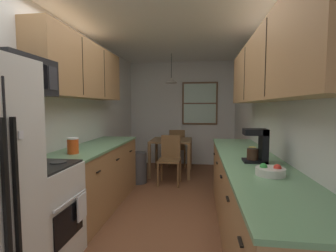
{
  "coord_description": "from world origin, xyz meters",
  "views": [
    {
      "loc": [
        0.46,
        -2.48,
        1.44
      ],
      "look_at": [
        -0.06,
        1.43,
        1.13
      ],
      "focal_mm": 26.01,
      "sensor_mm": 36.0,
      "label": 1
    }
  ],
  "objects_px": {
    "dining_chair_far": "(177,146)",
    "trash_bin": "(138,168)",
    "coffee_maker": "(258,145)",
    "microwave_over_range": "(18,76)",
    "dining_chair_near": "(170,157)",
    "dining_table": "(171,145)",
    "fruit_bowl": "(270,171)",
    "storage_canister": "(73,146)",
    "stove_range": "(36,215)",
    "mug_by_coffeemaker": "(253,151)"
  },
  "relations": [
    {
      "from": "stove_range",
      "to": "dining_chair_near",
      "type": "distance_m",
      "value": 2.69
    },
    {
      "from": "trash_bin",
      "to": "microwave_over_range",
      "type": "bearing_deg",
      "value": -99.29
    },
    {
      "from": "stove_range",
      "to": "coffee_maker",
      "type": "height_order",
      "value": "coffee_maker"
    },
    {
      "from": "dining_chair_far",
      "to": "mug_by_coffeemaker",
      "type": "distance_m",
      "value": 3.16
    },
    {
      "from": "fruit_bowl",
      "to": "dining_chair_near",
      "type": "bearing_deg",
      "value": 114.02
    },
    {
      "from": "stove_range",
      "to": "coffee_maker",
      "type": "relative_size",
      "value": 3.35
    },
    {
      "from": "dining_table",
      "to": "stove_range",
      "type": "bearing_deg",
      "value": -104.93
    },
    {
      "from": "storage_canister",
      "to": "stove_range",
      "type": "bearing_deg",
      "value": -89.53
    },
    {
      "from": "microwave_over_range",
      "to": "fruit_bowl",
      "type": "relative_size",
      "value": 2.76
    },
    {
      "from": "dining_chair_near",
      "to": "dining_table",
      "type": "bearing_deg",
      "value": 94.58
    },
    {
      "from": "mug_by_coffeemaker",
      "to": "fruit_bowl",
      "type": "height_order",
      "value": "fruit_bowl"
    },
    {
      "from": "storage_canister",
      "to": "fruit_bowl",
      "type": "xyz_separation_m",
      "value": [
        2.02,
        -0.64,
        -0.06
      ]
    },
    {
      "from": "stove_range",
      "to": "coffee_maker",
      "type": "bearing_deg",
      "value": 14.12
    },
    {
      "from": "dining_chair_near",
      "to": "coffee_maker",
      "type": "xyz_separation_m",
      "value": [
        1.12,
        -2.03,
        0.57
      ]
    },
    {
      "from": "mug_by_coffeemaker",
      "to": "fruit_bowl",
      "type": "distance_m",
      "value": 0.86
    },
    {
      "from": "dining_chair_near",
      "to": "coffee_maker",
      "type": "height_order",
      "value": "coffee_maker"
    },
    {
      "from": "trash_bin",
      "to": "mug_by_coffeemaker",
      "type": "distance_m",
      "value": 2.46
    },
    {
      "from": "dining_chair_near",
      "to": "dining_chair_far",
      "type": "relative_size",
      "value": 1.0
    },
    {
      "from": "dining_chair_near",
      "to": "trash_bin",
      "type": "bearing_deg",
      "value": -175.67
    },
    {
      "from": "dining_chair_far",
      "to": "trash_bin",
      "type": "distance_m",
      "value": 1.48
    },
    {
      "from": "stove_range",
      "to": "mug_by_coffeemaker",
      "type": "bearing_deg",
      "value": 23.77
    },
    {
      "from": "dining_chair_far",
      "to": "microwave_over_range",
      "type": "bearing_deg",
      "value": -105.06
    },
    {
      "from": "fruit_bowl",
      "to": "dining_chair_far",
      "type": "bearing_deg",
      "value": 106.18
    },
    {
      "from": "microwave_over_range",
      "to": "mug_by_coffeemaker",
      "type": "height_order",
      "value": "microwave_over_range"
    },
    {
      "from": "dining_table",
      "to": "trash_bin",
      "type": "xyz_separation_m",
      "value": [
        -0.55,
        -0.69,
        -0.34
      ]
    },
    {
      "from": "dining_chair_far",
      "to": "trash_bin",
      "type": "height_order",
      "value": "dining_chair_far"
    },
    {
      "from": "dining_chair_near",
      "to": "storage_canister",
      "type": "height_order",
      "value": "storage_canister"
    },
    {
      "from": "dining_chair_far",
      "to": "coffee_maker",
      "type": "height_order",
      "value": "coffee_maker"
    },
    {
      "from": "stove_range",
      "to": "fruit_bowl",
      "type": "xyz_separation_m",
      "value": [
        2.01,
        0.04,
        0.46
      ]
    },
    {
      "from": "mug_by_coffeemaker",
      "to": "fruit_bowl",
      "type": "relative_size",
      "value": 0.51
    },
    {
      "from": "trash_bin",
      "to": "storage_canister",
      "type": "relative_size",
      "value": 3.12
    },
    {
      "from": "dining_chair_near",
      "to": "dining_chair_far",
      "type": "xyz_separation_m",
      "value": [
        0.02,
        1.28,
        0.0
      ]
    },
    {
      "from": "dining_chair_near",
      "to": "storage_canister",
      "type": "relative_size",
      "value": 4.85
    },
    {
      "from": "dining_chair_near",
      "to": "stove_range",
      "type": "bearing_deg",
      "value": -109.51
    },
    {
      "from": "dining_chair_near",
      "to": "trash_bin",
      "type": "xyz_separation_m",
      "value": [
        -0.61,
        -0.05,
        -0.21
      ]
    },
    {
      "from": "microwave_over_range",
      "to": "coffee_maker",
      "type": "distance_m",
      "value": 2.29
    },
    {
      "from": "dining_chair_near",
      "to": "storage_canister",
      "type": "bearing_deg",
      "value": -116.01
    },
    {
      "from": "mug_by_coffeemaker",
      "to": "trash_bin",
      "type": "bearing_deg",
      "value": 137.92
    },
    {
      "from": "microwave_over_range",
      "to": "dining_chair_far",
      "type": "xyz_separation_m",
      "value": [
        1.03,
        3.82,
        -1.21
      ]
    },
    {
      "from": "dining_table",
      "to": "dining_chair_far",
      "type": "height_order",
      "value": "dining_chair_far"
    },
    {
      "from": "coffee_maker",
      "to": "fruit_bowl",
      "type": "bearing_deg",
      "value": -91.26
    },
    {
      "from": "mug_by_coffeemaker",
      "to": "stove_range",
      "type": "bearing_deg",
      "value": -156.23
    },
    {
      "from": "dining_chair_near",
      "to": "mug_by_coffeemaker",
      "type": "height_order",
      "value": "mug_by_coffeemaker"
    },
    {
      "from": "storage_canister",
      "to": "fruit_bowl",
      "type": "distance_m",
      "value": 2.12
    },
    {
      "from": "dining_table",
      "to": "trash_bin",
      "type": "relative_size",
      "value": 1.5
    },
    {
      "from": "stove_range",
      "to": "dining_table",
      "type": "height_order",
      "value": "stove_range"
    },
    {
      "from": "microwave_over_range",
      "to": "dining_table",
      "type": "height_order",
      "value": "microwave_over_range"
    },
    {
      "from": "dining_chair_near",
      "to": "coffee_maker",
      "type": "distance_m",
      "value": 2.39
    },
    {
      "from": "trash_bin",
      "to": "coffee_maker",
      "type": "xyz_separation_m",
      "value": [
        1.73,
        -1.98,
        0.78
      ]
    },
    {
      "from": "storage_canister",
      "to": "trash_bin",
      "type": "bearing_deg",
      "value": 80.59
    }
  ]
}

